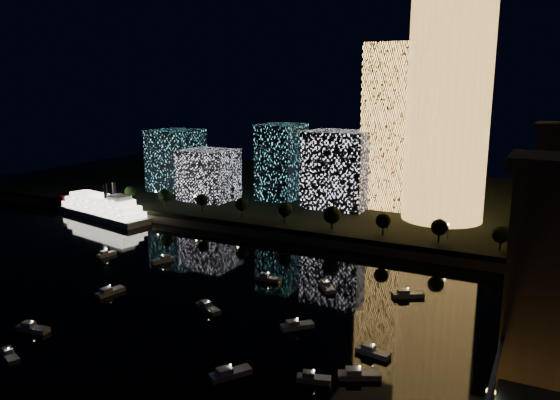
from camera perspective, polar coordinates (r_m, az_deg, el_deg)
The scene contains 11 objects.
ground at distance 132.90m, azimuth -5.16°, elevation -14.47°, with size 520.00×520.00×0.00m, color black.
far_bank at distance 273.81m, azimuth 12.99°, elevation -0.21°, with size 420.00×160.00×5.00m, color black.
seawall at distance 201.52m, azimuth 7.41°, elevation -4.69°, with size 420.00×6.00×3.00m, color #6B5E4C.
tower_cylindrical at distance 226.82m, azimuth 17.16°, elevation 9.20°, with size 34.00×34.00×89.72m.
tower_rectangular at distance 246.75m, azimuth 11.71°, elevation 7.49°, with size 22.38×22.38×71.20m, color #FFB451.
midrise_blocks at distance 261.24m, azimuth -2.47°, elevation 3.60°, with size 115.26×40.76×35.59m.
truss_bridge at distance 112.30m, azimuth 25.85°, elevation -11.74°, with size 13.00×266.00×50.00m.
riverboat at distance 260.10m, azimuth -18.37°, elevation -0.72°, with size 58.78×23.10×17.37m.
motorboats at distance 146.03m, azimuth -5.11°, elevation -11.58°, with size 111.87×81.69×2.78m.
esplanade_trees at distance 213.65m, azimuth 1.82°, elevation -1.14°, with size 165.62×6.86×8.93m.
street_lamps at distance 223.26m, azimuth 0.29°, elevation -0.93°, with size 132.70×0.70×5.65m.
Camera 1 is at (64.41, -100.00, 59.28)m, focal length 35.00 mm.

